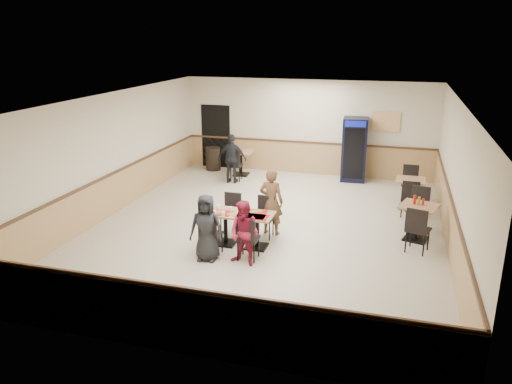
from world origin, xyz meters
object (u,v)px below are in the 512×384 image
(diner_woman_right, at_px, (244,233))
(pepsi_cooler, at_px, (354,149))
(side_table_far, at_px, (410,189))
(back_table, at_px, (241,159))
(main_table, at_px, (241,224))
(diner_woman_left, at_px, (206,228))
(trash_bin, at_px, (213,159))
(lone_diner, at_px, (232,159))
(diner_man_opposite, at_px, (271,202))
(side_table_near, at_px, (418,217))

(diner_woman_right, xyz_separation_m, pepsi_cooler, (1.47, 6.58, 0.32))
(side_table_far, bearing_deg, back_table, 160.49)
(diner_woman_right, bearing_deg, main_table, 127.31)
(main_table, distance_m, diner_woman_left, 0.97)
(diner_woman_left, height_order, side_table_far, diner_woman_left)
(diner_woman_left, height_order, trash_bin, diner_woman_left)
(lone_diner, bearing_deg, diner_man_opposite, 117.89)
(back_table, relative_size, pepsi_cooler, 0.41)
(side_table_near, bearing_deg, pepsi_cooler, 112.47)
(lone_diner, height_order, trash_bin, lone_diner)
(back_table, bearing_deg, lone_diner, -90.00)
(main_table, relative_size, pepsi_cooler, 0.71)
(diner_woman_right, bearing_deg, side_table_near, 49.30)
(main_table, xyz_separation_m, lone_diner, (-1.69, 4.45, 0.26))
(diner_man_opposite, height_order, back_table, diner_man_opposite)
(pepsi_cooler, bearing_deg, side_table_near, -70.84)
(side_table_far, bearing_deg, trash_bin, 160.78)
(diner_woman_right, xyz_separation_m, diner_man_opposite, (0.11, 1.68, 0.11))
(diner_woman_left, distance_m, pepsi_cooler, 6.96)
(lone_diner, bearing_deg, diner_woman_left, 100.46)
(lone_diner, distance_m, trash_bin, 1.69)
(diner_woman_right, xyz_separation_m, trash_bin, (-3.12, 6.53, -0.27))
(diner_woman_left, xyz_separation_m, back_table, (-1.24, 6.18, -0.16))
(main_table, height_order, side_table_far, side_table_far)
(side_table_near, xyz_separation_m, back_table, (-5.31, 3.97, -0.01))
(diner_woman_left, bearing_deg, side_table_near, 23.13)
(main_table, height_order, side_table_near, side_table_near)
(lone_diner, distance_m, back_table, 0.92)
(pepsi_cooler, bearing_deg, side_table_far, -56.59)
(side_table_far, bearing_deg, pepsi_cooler, 126.72)
(main_table, bearing_deg, diner_man_opposite, 62.10)
(diner_woman_right, relative_size, side_table_far, 1.68)
(diner_woman_left, xyz_separation_m, lone_diner, (-1.24, 5.29, 0.07))
(diner_woman_right, height_order, diner_man_opposite, diner_man_opposite)
(lone_diner, relative_size, side_table_near, 1.61)
(side_table_near, distance_m, pepsi_cooler, 4.74)
(back_table, bearing_deg, diner_woman_left, -78.63)
(diner_man_opposite, xyz_separation_m, lone_diner, (-2.14, 3.61, -0.01))
(diner_woman_left, distance_m, side_table_far, 5.86)
(diner_man_opposite, distance_m, lone_diner, 4.20)
(main_table, height_order, diner_woman_left, diner_woman_left)
(back_table, height_order, trash_bin, back_table)
(diner_woman_left, height_order, side_table_near, diner_woman_left)
(diner_woman_left, bearing_deg, side_table_far, 42.54)
(diner_woman_left, relative_size, back_table, 1.72)
(pepsi_cooler, bearing_deg, diner_woman_left, -112.32)
(diner_man_opposite, distance_m, side_table_near, 3.22)
(diner_woman_right, bearing_deg, diner_woman_left, -165.07)
(pepsi_cooler, distance_m, trash_bin, 4.63)
(side_table_near, bearing_deg, back_table, 143.24)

